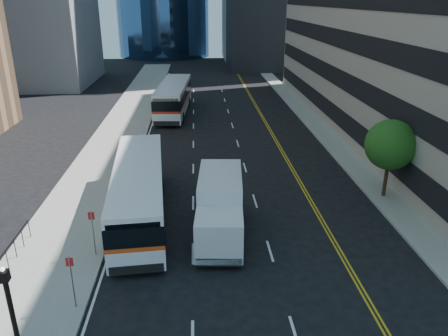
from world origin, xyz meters
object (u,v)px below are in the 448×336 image
at_px(lamp_post, 15,324).
at_px(bus_front, 139,191).
at_px(street_tree, 391,145).
at_px(bus_rear, 174,97).
at_px(box_truck, 220,207).

bearing_deg(lamp_post, bus_front, 78.84).
height_order(street_tree, bus_rear, street_tree).
bearing_deg(bus_rear, box_truck, -78.21).
height_order(bus_rear, box_truck, bus_rear).
xyz_separation_m(lamp_post, bus_front, (2.40, 12.17, -0.95)).
relative_size(lamp_post, bus_rear, 0.34).
bearing_deg(street_tree, lamp_post, -142.13).
distance_m(lamp_post, bus_rear, 37.62).
relative_size(street_tree, lamp_post, 1.12).
bearing_deg(bus_front, street_tree, 1.93).
height_order(lamp_post, box_truck, lamp_post).
distance_m(lamp_post, box_truck, 12.10).
bearing_deg(street_tree, bus_rear, 122.03).
distance_m(street_tree, bus_front, 15.82).
height_order(street_tree, box_truck, street_tree).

